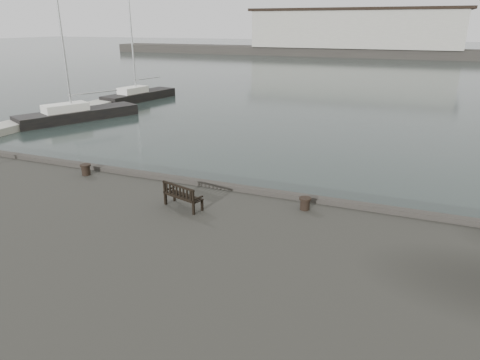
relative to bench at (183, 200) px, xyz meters
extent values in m
plane|color=black|center=(-0.08, 2.24, -1.82)|extent=(400.00, 400.00, 0.00)
cube|color=#B1B1A4|center=(-20.08, 12.24, -1.57)|extent=(2.00, 24.00, 0.50)
cube|color=#383530|center=(-0.08, 94.24, -0.82)|extent=(140.00, 8.00, 2.00)
cube|color=#B1B1A4|center=(-8.08, 94.24, 4.18)|extent=(46.00, 9.00, 8.00)
cube|color=black|center=(-8.08, 94.24, 8.48)|extent=(48.00, 9.50, 0.60)
cube|color=black|center=(0.01, 0.02, 0.13)|extent=(1.48, 0.86, 0.03)
cube|color=black|center=(-0.05, -0.17, 0.34)|extent=(1.36, 0.45, 0.42)
cube|color=black|center=(0.01, 0.02, -0.06)|extent=(1.38, 0.77, 0.38)
cylinder|color=black|center=(-5.13, 1.39, -0.04)|extent=(0.48, 0.48, 0.43)
cylinder|color=black|center=(3.70, 1.33, -0.05)|extent=(0.42, 0.42, 0.41)
cube|color=black|center=(-17.94, 15.20, -1.72)|extent=(5.99, 9.43, 1.40)
cube|color=silver|center=(-17.94, 15.20, -0.72)|extent=(2.73, 3.59, 0.60)
cylinder|color=#B2B5B7|center=(-17.94, 15.20, 4.60)|extent=(0.16, 0.16, 11.23)
cube|color=black|center=(-18.88, 24.95, -1.72)|extent=(3.70, 8.49, 1.40)
cube|color=silver|center=(-18.88, 24.95, -0.72)|extent=(1.96, 3.10, 0.60)
cylinder|color=#B2B5B7|center=(-18.88, 24.95, 3.55)|extent=(0.16, 0.16, 9.14)
camera|label=1|loc=(6.47, -11.12, 5.35)|focal=32.00mm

